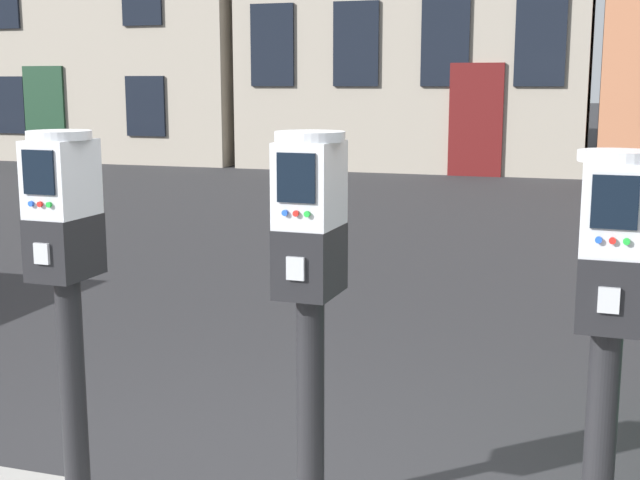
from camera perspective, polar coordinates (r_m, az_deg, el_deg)
The scene contains 3 objects.
parking_meter_near_kerb at distance 3.05m, azimuth -16.63°, elevation -1.27°, with size 0.22×0.26×1.42m.
parking_meter_twin_adjacent at distance 2.66m, azimuth -0.67°, elevation -2.34°, with size 0.22×0.26×1.43m.
parking_meter_end_of_row at distance 2.53m, azimuth 18.73°, elevation -4.13°, with size 0.22×0.26×1.39m.
Camera 1 is at (1.01, -2.56, 1.71)m, focal length 47.91 mm.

